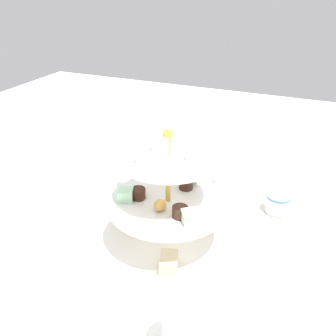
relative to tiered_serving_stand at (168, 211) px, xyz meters
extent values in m
plane|color=white|center=(0.00, 0.00, -0.09)|extent=(2.40, 2.40, 0.00)
cylinder|color=white|center=(0.00, 0.00, -0.08)|extent=(0.30, 0.30, 0.01)
cylinder|color=white|center=(0.00, 0.00, 0.02)|extent=(0.24, 0.24, 0.01)
cylinder|color=white|center=(0.00, 0.00, 0.12)|extent=(0.19, 0.19, 0.01)
cylinder|color=gold|center=(0.00, 0.00, 0.04)|extent=(0.01, 0.01, 0.26)
sphere|color=gold|center=(0.00, 0.00, 0.17)|extent=(0.02, 0.02, 0.02)
cube|color=#CCB78E|center=(0.09, -0.01, -0.06)|extent=(0.05, 0.04, 0.03)
cube|color=#CCB78E|center=(-0.04, 0.08, -0.06)|extent=(0.05, 0.06, 0.03)
cube|color=#CCB78E|center=(-0.05, -0.07, -0.06)|extent=(0.05, 0.06, 0.03)
cylinder|color=#E5C660|center=(0.04, -0.03, -0.07)|extent=(0.04, 0.04, 0.01)
cylinder|color=#381E14|center=(-0.02, -0.06, 0.04)|extent=(0.03, 0.03, 0.02)
cylinder|color=#381E14|center=(0.06, 0.02, 0.04)|extent=(0.03, 0.03, 0.02)
cylinder|color=#381E14|center=(-0.04, 0.04, 0.04)|extent=(0.03, 0.03, 0.02)
cube|color=#B2E5BC|center=(0.08, 0.03, 0.04)|extent=(0.04, 0.04, 0.02)
cube|color=#B2E5BC|center=(-0.07, 0.05, 0.04)|extent=(0.04, 0.04, 0.02)
cube|color=#B2E5BC|center=(-0.01, -0.08, 0.04)|extent=(0.04, 0.04, 0.02)
sphere|color=gold|center=(0.00, 0.04, 0.04)|extent=(0.02, 0.02, 0.02)
cylinder|color=silver|center=(0.03, 0.04, 0.14)|extent=(0.03, 0.03, 0.02)
cylinder|color=silver|center=(-0.05, 0.00, 0.14)|extent=(0.03, 0.03, 0.02)
cylinder|color=silver|center=(0.02, -0.05, 0.14)|extent=(0.03, 0.03, 0.02)
cylinder|color=white|center=(0.01, 0.01, 0.15)|extent=(0.04, 0.04, 0.04)
cube|color=silver|center=(-0.04, -0.03, 0.13)|extent=(0.09, 0.03, 0.00)
cube|color=silver|center=(0.04, -0.03, 0.13)|extent=(0.09, 0.05, 0.00)
cylinder|color=silver|center=(-0.13, 0.24, -0.02)|extent=(0.07, 0.07, 0.13)
cylinder|color=silver|center=(-0.06, -0.27, -0.04)|extent=(0.06, 0.06, 0.08)
cylinder|color=white|center=(-0.20, -0.21, -0.08)|extent=(0.09, 0.09, 0.01)
cylinder|color=white|center=(-0.20, -0.21, -0.06)|extent=(0.06, 0.06, 0.04)
cylinder|color=#4772B2|center=(-0.20, -0.21, -0.04)|extent=(0.06, 0.06, 0.01)
cube|color=silver|center=(0.25, 0.20, -0.08)|extent=(0.12, 0.14, 0.00)
cube|color=silver|center=(-0.33, -0.01, -0.08)|extent=(0.02, 0.17, 0.00)
cylinder|color=silver|center=(0.18, -0.17, -0.04)|extent=(0.06, 0.06, 0.08)
camera|label=1|loc=(-0.25, 0.59, 0.44)|focal=40.20mm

